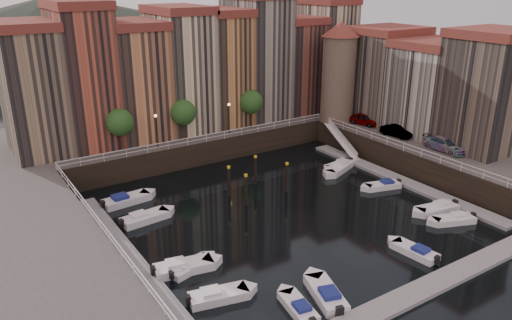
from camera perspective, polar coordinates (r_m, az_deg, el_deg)
ground at (r=51.03m, az=2.88°, el=-5.88°), size 200.00×200.00×0.00m
quay_far at (r=71.66m, az=-9.34°, el=3.01°), size 80.00×20.00×3.00m
quay_right at (r=68.51m, az=23.32°, el=0.76°), size 20.00×36.00×3.00m
dock_left at (r=43.70m, az=-14.16°, el=-11.11°), size 2.00×28.00×0.35m
dock_right at (r=60.51m, az=16.01°, el=-2.16°), size 2.00×28.00×0.35m
dock_near at (r=40.36m, az=17.58°, el=-14.37°), size 30.00×2.00×0.35m
mountains at (r=150.44m, az=-22.46°, el=13.29°), size 145.00×100.00×18.00m
far_terrace at (r=68.62m, az=-6.36°, el=10.52°), size 48.70×10.30×17.50m
right_terrace at (r=68.52m, az=19.56°, el=8.28°), size 9.30×24.30×14.00m
corner_tower at (r=70.80m, az=9.43°, el=10.05°), size 5.20×5.20×13.80m
promenade_trees at (r=62.90m, az=-7.79°, el=5.48°), size 21.20×3.20×5.20m
street_lamps at (r=62.34m, az=-7.08°, el=4.72°), size 10.36×0.36×4.18m
railings at (r=53.22m, az=-0.12°, el=-0.27°), size 36.08×34.04×0.52m
gangway at (r=67.66m, az=9.74°, el=2.31°), size 2.78×8.32×3.73m
mooring_pilings at (r=54.20m, az=-0.17°, el=-2.31°), size 6.20×4.51×3.78m
boat_left_0 at (r=38.18m, az=-4.45°, el=-15.22°), size 4.79×2.62×1.07m
boat_left_1 at (r=41.63m, az=-8.42°, el=-12.02°), size 5.18×2.70×1.16m
boat_left_2 at (r=41.71m, az=-7.57°, el=-12.02°), size 4.20×2.43×0.94m
boat_left_3 at (r=49.99m, az=-12.68°, el=-6.48°), size 5.07×2.26×1.14m
boat_left_4 at (r=54.23m, az=-14.72°, el=-4.45°), size 5.30×2.33×1.20m
boat_right_0 at (r=52.30m, az=21.72°, el=-6.32°), size 4.43×2.96×1.00m
boat_right_1 at (r=53.95m, az=20.06°, el=-5.23°), size 4.85×2.50×1.09m
boat_right_2 at (r=58.01m, az=14.35°, el=-2.82°), size 4.39×2.55×0.98m
boat_right_3 at (r=61.91m, az=9.44°, el=-0.89°), size 5.08×3.44×1.15m
boat_right_4 at (r=63.06m, az=9.59°, el=-0.56°), size 4.42×2.07×0.99m
boat_near_0 at (r=37.14m, az=4.90°, el=-16.46°), size 2.10×4.22×0.95m
boat_near_1 at (r=38.52m, az=8.04°, el=-14.97°), size 3.11×5.08×1.14m
boat_near_2 at (r=45.51m, az=17.78°, el=-9.92°), size 2.00×4.40×0.99m
car_a at (r=70.74m, az=12.21°, el=4.49°), size 2.81×4.72×1.51m
car_b at (r=66.41m, az=15.77°, el=3.10°), size 2.02×4.44×1.41m
car_c at (r=62.69m, az=20.81°, el=1.59°), size 2.29×5.45×1.57m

